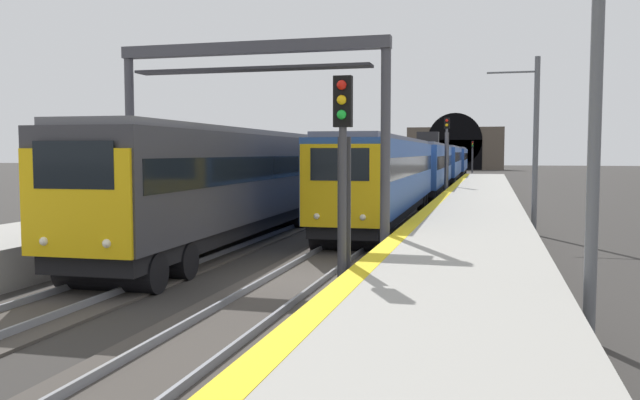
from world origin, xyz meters
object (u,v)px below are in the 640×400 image
railway_signal_near (343,170)px  train_main_approaching (438,164)px  train_adjacent_platform (302,173)px  railway_signal_mid (447,153)px  overhead_signal_gantry (251,97)px  catenary_mast_far (535,144)px  railway_signal_far (472,154)px  catenary_mast_near (593,112)px

railway_signal_near → train_main_approaching: bearing=-177.9°
train_adjacent_platform → railway_signal_mid: bearing=155.6°
railway_signal_near → overhead_signal_gantry: overhead_signal_gantry is taller
overhead_signal_gantry → catenary_mast_far: catenary_mast_far is taller
train_adjacent_platform → overhead_signal_gantry: overhead_signal_gantry is taller
railway_signal_far → catenary_mast_far: bearing=3.3°
railway_signal_near → overhead_signal_gantry: size_ratio=0.59×
catenary_mast_far → train_adjacent_platform: bearing=73.6°
train_adjacent_platform → train_main_approaching: bearing=170.5°
train_adjacent_platform → railway_signal_mid: size_ratio=6.52×
train_main_approaching → train_adjacent_platform: 31.14m
catenary_mast_near → train_main_approaching: bearing=7.4°
railway_signal_near → catenary_mast_near: (-1.06, -4.67, 1.06)m
railway_signal_near → railway_signal_mid: railway_signal_mid is taller
train_main_approaching → overhead_signal_gantry: bearing=-3.6°
overhead_signal_gantry → catenary_mast_near: catenary_mast_near is taller
train_adjacent_platform → overhead_signal_gantry: 13.11m
railway_signal_near → railway_signal_mid: bearing=-180.0°
railway_signal_far → railway_signal_mid: bearing=0.0°
train_main_approaching → railway_signal_far: (46.05, -1.82, 0.83)m
railway_signal_mid → catenary_mast_far: 18.25m
catenary_mast_far → railway_signal_mid: bearing=14.8°
overhead_signal_gantry → train_main_approaching: bearing=-2.8°
train_main_approaching → railway_signal_near: (-48.61, -1.82, 0.69)m
railway_signal_far → catenary_mast_near: size_ratio=0.66×
railway_signal_far → train_main_approaching: bearing=-2.3°
train_adjacent_platform → railway_signal_near: (-17.77, -6.10, 0.65)m
overhead_signal_gantry → catenary_mast_near: (-6.18, -8.63, -0.94)m
railway_signal_mid → overhead_signal_gantry: overhead_signal_gantry is taller
catenary_mast_far → railway_signal_near: bearing=162.3°
catenary_mast_near → catenary_mast_far: catenary_mast_near is taller
train_main_approaching → train_adjacent_platform: train_main_approaching is taller
railway_signal_far → catenary_mast_near: 95.84m
railway_signal_far → railway_signal_near: bearing=0.0°
overhead_signal_gantry → catenary_mast_far: size_ratio=1.16×
train_main_approaching → railway_signal_near: 48.65m
train_main_approaching → catenary_mast_near: size_ratio=10.52×
train_main_approaching → catenary_mast_near: catenary_mast_near is taller
railway_signal_near → catenary_mast_far: catenary_mast_far is taller
railway_signal_near → catenary_mast_near: catenary_mast_near is taller
railway_signal_far → catenary_mast_far: 80.20m
train_adjacent_platform → catenary_mast_far: bearing=72.0°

